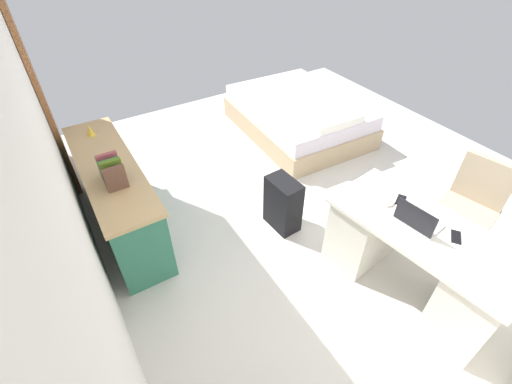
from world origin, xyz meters
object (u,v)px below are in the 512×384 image
at_px(suitcase_black, 283,204).
at_px(cell_phone_near_laptop, 456,237).
at_px(office_chair, 465,213).
at_px(credenza, 117,196).
at_px(figurine_small, 90,130).
at_px(laptop, 417,220).
at_px(desk, 414,258).
at_px(cell_phone_by_mouse, 401,200).
at_px(bed, 298,116).
at_px(computer_mouse, 390,203).

relative_size(suitcase_black, cell_phone_near_laptop, 4.16).
height_order(office_chair, credenza, office_chair).
height_order(suitcase_black, figurine_small, figurine_small).
bearing_deg(laptop, suitcase_black, 20.96).
bearing_deg(desk, figurine_small, 35.03).
bearing_deg(office_chair, cell_phone_by_mouse, 70.91).
bearing_deg(figurine_small, cell_phone_near_laptop, -145.14).
bearing_deg(cell_phone_near_laptop, suitcase_black, -13.28).
height_order(bed, figurine_small, figurine_small).
bearing_deg(laptop, desk, -152.71).
distance_m(credenza, figurine_small, 0.74).
xyz_separation_m(desk, office_chair, (0.09, -0.77, 0.04)).
distance_m(office_chair, computer_mouse, 0.90).
relative_size(laptop, cell_phone_near_laptop, 2.47).
relative_size(office_chair, laptop, 2.80).
bearing_deg(computer_mouse, cell_phone_by_mouse, -104.67).
distance_m(laptop, cell_phone_by_mouse, 0.28).
bearing_deg(bed, suitcase_black, 138.27).
relative_size(credenza, computer_mouse, 18.00).
xyz_separation_m(desk, suitcase_black, (1.18, 0.46, -0.09)).
relative_size(office_chair, cell_phone_by_mouse, 6.91).
xyz_separation_m(cell_phone_near_laptop, cell_phone_by_mouse, (0.49, 0.02, 0.00)).
height_order(bed, cell_phone_by_mouse, cell_phone_by_mouse).
bearing_deg(credenza, office_chair, -126.67).
relative_size(bed, laptop, 5.84).
relative_size(office_chair, credenza, 0.52).
bearing_deg(cell_phone_by_mouse, desk, 137.22).
bearing_deg(bed, figurine_small, 89.77).
bearing_deg(office_chair, suitcase_black, 48.45).
bearing_deg(computer_mouse, laptop, 170.98).
bearing_deg(credenza, suitcase_black, -121.66).
relative_size(desk, computer_mouse, 15.14).
distance_m(cell_phone_near_laptop, figurine_small, 3.40).
relative_size(desk, office_chair, 1.61).
bearing_deg(bed, computer_mouse, 159.62).
bearing_deg(cell_phone_by_mouse, laptop, 125.21).
height_order(suitcase_black, laptop, laptop).
height_order(bed, suitcase_black, bed).
bearing_deg(computer_mouse, suitcase_black, 19.60).
distance_m(credenza, cell_phone_by_mouse, 2.59).
distance_m(desk, bed, 2.74).
distance_m(office_chair, cell_phone_by_mouse, 0.79).
height_order(laptop, computer_mouse, laptop).
xyz_separation_m(office_chair, suitcase_black, (1.10, 1.24, -0.14)).
bearing_deg(figurine_small, desk, -144.97).
height_order(desk, figurine_small, figurine_small).
xyz_separation_m(credenza, laptop, (-1.95, -1.80, 0.38)).
xyz_separation_m(computer_mouse, figurine_small, (2.28, 1.81, 0.09)).
distance_m(suitcase_black, computer_mouse, 1.05).
height_order(computer_mouse, cell_phone_near_laptop, computer_mouse).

